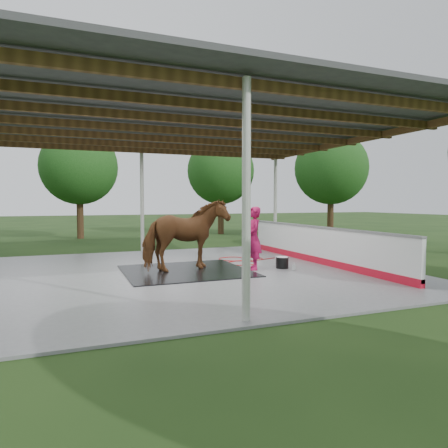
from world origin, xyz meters
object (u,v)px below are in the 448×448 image
object	(u,v)px
dasher_board	(317,245)
handler	(254,238)
horse	(186,235)
wash_bucket	(282,262)

from	to	relation	value
dasher_board	handler	world-z (taller)	handler
horse	handler	size ratio (longest dim) A/B	1.31
dasher_board	wash_bucket	distance (m)	1.65
horse	wash_bucket	xyz separation A→B (m)	(2.71, -0.52, -0.83)
handler	wash_bucket	bearing A→B (deg)	96.57
horse	wash_bucket	bearing A→B (deg)	-111.94
dasher_board	horse	distance (m)	4.27
handler	wash_bucket	world-z (taller)	handler
dasher_board	handler	xyz separation A→B (m)	(-2.38, -0.39, 0.34)
dasher_board	horse	xyz separation A→B (m)	(-4.24, 0.02, 0.46)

